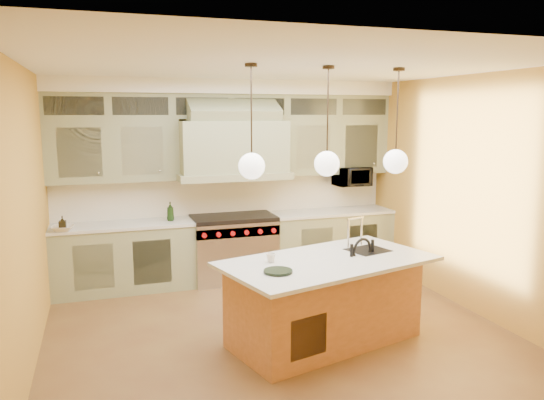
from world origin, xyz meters
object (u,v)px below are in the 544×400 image
object	(u,v)px
counter_stool	(371,283)
microwave	(352,176)
kitchen_island	(325,299)
range	(234,247)

from	to	relation	value
counter_stool	microwave	bearing A→B (deg)	48.69
kitchen_island	range	bearing A→B (deg)	84.51
microwave	counter_stool	bearing A→B (deg)	-112.18
kitchen_island	counter_stool	world-z (taller)	kitchen_island
range	counter_stool	size ratio (longest dim) A/B	1.09
kitchen_island	microwave	size ratio (longest dim) A/B	4.51
range	counter_stool	bearing A→B (deg)	-70.35
range	kitchen_island	size ratio (longest dim) A/B	0.49
kitchen_island	counter_stool	distance (m)	0.52
range	kitchen_island	world-z (taller)	kitchen_island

